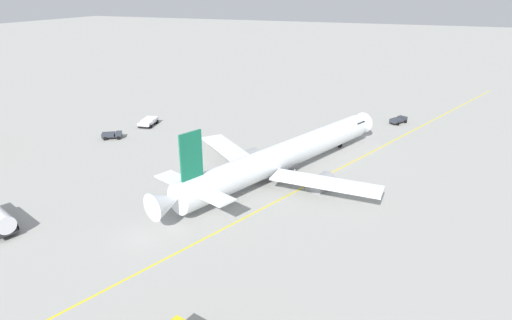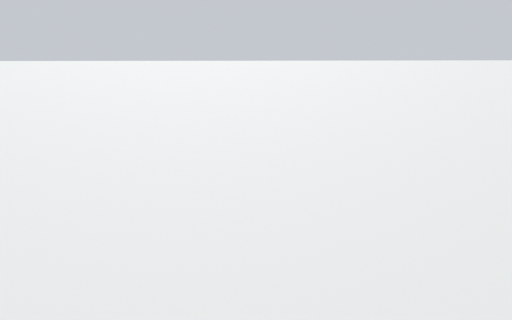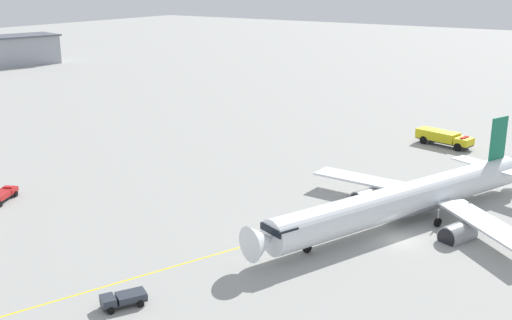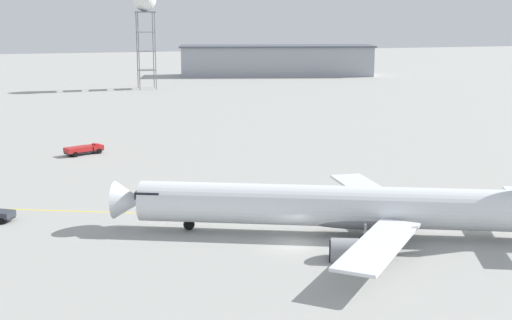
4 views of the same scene
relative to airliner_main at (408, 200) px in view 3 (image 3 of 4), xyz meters
name	(u,v)px [view 3 (image 3 of 4)]	position (x,y,z in m)	size (l,w,h in m)	color
ground_plane	(400,240)	(6.05, 1.49, -2.63)	(600.00, 600.00, 0.00)	#9E9E99
airliner_main	(408,200)	(0.00, 0.00, 0.00)	(44.23, 31.35, 11.31)	silver
fire_tender_truck	(443,137)	(-36.48, -7.27, -1.09)	(5.04, 10.22, 2.50)	#232326
ops_pickup_truck	(1,196)	(23.40, -46.60, -1.82)	(6.02, 4.20, 1.41)	#232326
baggage_truck_truck	(123,299)	(33.51, -13.85, -1.91)	(4.30, 3.43, 1.22)	#232326
taxiway_centreline	(396,202)	(-5.37, -3.50, -2.62)	(158.89, 61.69, 0.01)	yellow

